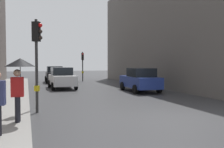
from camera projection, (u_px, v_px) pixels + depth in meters
The scene contains 9 objects.
ground_plane at pixel (174, 119), 9.87m from camera, with size 120.00×120.00×0.00m, color #38383A.
sidewalk_kerb at pixel (4, 102), 13.51m from camera, with size 2.51×40.00×0.16m, color gray.
building_facade_right at pixel (203, 32), 25.41m from camera, with size 12.00×24.52×10.45m, color slate.
traffic_light_far_median at pixel (83, 61), 29.74m from camera, with size 0.25×0.43×3.40m.
traffic_light_near_right at pixel (37, 49), 10.98m from camera, with size 0.44×0.37×3.99m.
car_blue_van at pixel (140, 80), 19.16m from camera, with size 2.12×4.25×1.76m.
car_white_compact at pixel (62, 78), 21.48m from camera, with size 2.07×4.23×1.76m.
car_dark_suv at pixel (55, 74), 28.16m from camera, with size 2.13×4.26×1.76m.
pedestrian_with_umbrella at pixel (19, 72), 8.62m from camera, with size 1.00×1.00×2.14m.
Camera 1 is at (-5.33, -8.54, 2.15)m, focal length 41.31 mm.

